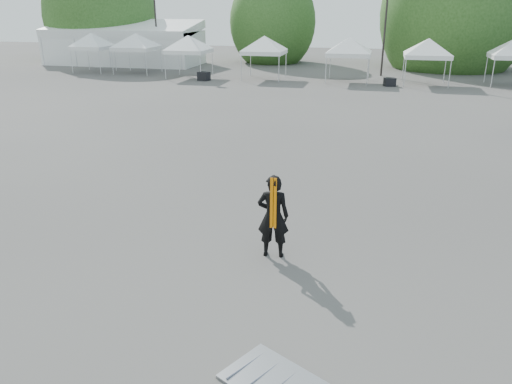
# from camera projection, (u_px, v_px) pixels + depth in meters

# --- Properties ---
(ground) EXTENTS (120.00, 120.00, 0.00)m
(ground) POSITION_uv_depth(u_px,v_px,m) (259.00, 227.00, 13.44)
(ground) COLOR #474442
(ground) RESTS_ON ground
(marquee) EXTENTS (15.00, 6.25, 4.23)m
(marquee) POSITION_uv_depth(u_px,v_px,m) (124.00, 44.00, 49.41)
(marquee) COLOR white
(marquee) RESTS_ON ground
(light_pole_west) EXTENTS (0.60, 0.25, 10.30)m
(light_pole_west) POSITION_uv_depth(u_px,v_px,m) (154.00, 3.00, 46.28)
(light_pole_west) COLOR black
(light_pole_west) RESTS_ON ground
(light_pole_east) EXTENTS (0.60, 0.25, 9.80)m
(light_pole_east) POSITION_uv_depth(u_px,v_px,m) (387.00, 6.00, 39.94)
(light_pole_east) COLOR black
(light_pole_east) RESTS_ON ground
(tree_far_w) EXTENTS (4.80, 4.80, 7.30)m
(tree_far_w) POSITION_uv_depth(u_px,v_px,m) (100.00, 15.00, 52.11)
(tree_far_w) COLOR #382314
(tree_far_w) RESTS_ON ground
(tree_mid_w) EXTENTS (4.16, 4.16, 6.33)m
(tree_mid_w) POSITION_uv_depth(u_px,v_px,m) (273.00, 22.00, 50.19)
(tree_mid_w) COLOR #382314
(tree_mid_w) RESTS_ON ground
(tree_mid_e) EXTENTS (5.12, 5.12, 7.79)m
(tree_mid_e) POSITION_uv_depth(u_px,v_px,m) (454.00, 14.00, 45.23)
(tree_mid_e) COLOR #382314
(tree_mid_e) RESTS_ON ground
(tent_a) EXTENTS (4.08, 4.08, 3.88)m
(tent_a) POSITION_uv_depth(u_px,v_px,m) (91.00, 36.00, 43.18)
(tent_a) COLOR silver
(tent_a) RESTS_ON ground
(tent_b) EXTENTS (4.65, 4.65, 3.88)m
(tent_b) POSITION_uv_depth(u_px,v_px,m) (135.00, 37.00, 42.41)
(tent_b) COLOR silver
(tent_b) RESTS_ON ground
(tent_c) EXTENTS (4.48, 4.48, 3.88)m
(tent_c) POSITION_uv_depth(u_px,v_px,m) (188.00, 39.00, 39.88)
(tent_c) COLOR silver
(tent_c) RESTS_ON ground
(tent_d) EXTENTS (4.51, 4.51, 3.88)m
(tent_d) POSITION_uv_depth(u_px,v_px,m) (264.00, 39.00, 39.08)
(tent_d) COLOR silver
(tent_d) RESTS_ON ground
(tent_e) EXTENTS (4.61, 4.61, 3.88)m
(tent_e) POSITION_uv_depth(u_px,v_px,m) (350.00, 41.00, 37.58)
(tent_e) COLOR silver
(tent_e) RESTS_ON ground
(tent_f) EXTENTS (4.61, 4.61, 3.88)m
(tent_f) POSITION_uv_depth(u_px,v_px,m) (429.00, 42.00, 36.23)
(tent_f) COLOR silver
(tent_f) RESTS_ON ground
(man) EXTENTS (0.79, 0.57, 2.03)m
(man) POSITION_uv_depth(u_px,v_px,m) (273.00, 216.00, 11.59)
(man) COLOR black
(man) RESTS_ON ground
(crate_west) EXTENTS (0.99, 0.86, 0.66)m
(crate_west) POSITION_uv_depth(u_px,v_px,m) (204.00, 76.00, 39.15)
(crate_west) COLOR black
(crate_west) RESTS_ON ground
(crate_mid) EXTENTS (0.94, 0.84, 0.60)m
(crate_mid) POSITION_uv_depth(u_px,v_px,m) (390.00, 82.00, 36.46)
(crate_mid) COLOR black
(crate_mid) RESTS_ON ground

